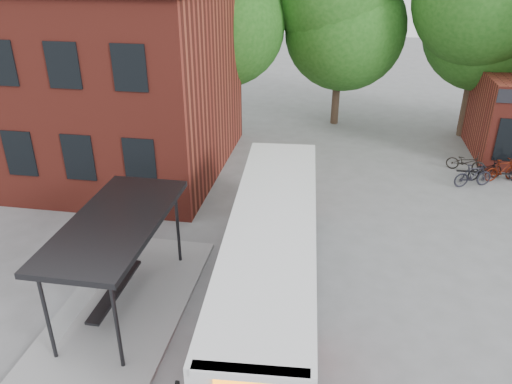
% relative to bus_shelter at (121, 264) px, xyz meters
% --- Properties ---
extents(ground, '(100.00, 100.00, 0.00)m').
position_rel_bus_shelter_xyz_m(ground, '(4.50, 1.00, -1.45)').
color(ground, slate).
extents(station_building, '(18.40, 10.40, 8.50)m').
position_rel_bus_shelter_xyz_m(station_building, '(-8.50, 10.00, 2.80)').
color(station_building, maroon).
rests_on(station_building, ground).
extents(bus_shelter, '(3.60, 7.00, 2.90)m').
position_rel_bus_shelter_xyz_m(bus_shelter, '(0.00, 0.00, 0.00)').
color(bus_shelter, '#242427').
rests_on(bus_shelter, ground).
extents(tree_0, '(7.92, 7.92, 11.00)m').
position_rel_bus_shelter_xyz_m(tree_0, '(-1.50, 17.00, 4.05)').
color(tree_0, '#1D5216').
rests_on(tree_0, ground).
extents(tree_1, '(7.92, 7.92, 10.40)m').
position_rel_bus_shelter_xyz_m(tree_1, '(5.50, 18.00, 3.75)').
color(tree_1, '#1D5216').
rests_on(tree_1, ground).
extents(tree_2, '(7.92, 7.92, 11.00)m').
position_rel_bus_shelter_xyz_m(tree_2, '(12.50, 17.00, 4.05)').
color(tree_2, '#1D5216').
rests_on(tree_2, ground).
extents(city_bus, '(3.16, 11.47, 2.88)m').
position_rel_bus_shelter_xyz_m(city_bus, '(4.16, 0.87, -0.01)').
color(city_bus, '#AC0B0A').
rests_on(city_bus, ground).
extents(bicycle_0, '(1.83, 1.11, 0.91)m').
position_rel_bus_shelter_xyz_m(bicycle_0, '(11.73, 11.88, -1.00)').
color(bicycle_0, black).
rests_on(bicycle_0, ground).
extents(bicycle_1, '(1.82, 1.05, 1.05)m').
position_rel_bus_shelter_xyz_m(bicycle_1, '(11.69, 10.17, -0.92)').
color(bicycle_1, black).
rests_on(bicycle_1, ground).
extents(bicycle_2, '(1.85, 1.29, 0.92)m').
position_rel_bus_shelter_xyz_m(bicycle_2, '(12.39, 11.06, -0.99)').
color(bicycle_2, black).
rests_on(bicycle_2, ground).
extents(bicycle_3, '(1.78, 1.10, 1.03)m').
position_rel_bus_shelter_xyz_m(bicycle_3, '(13.11, 11.04, -0.93)').
color(bicycle_3, '#4A1407').
rests_on(bicycle_3, ground).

